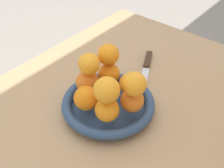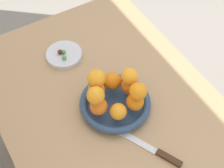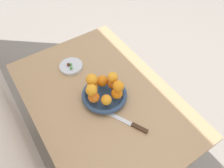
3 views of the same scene
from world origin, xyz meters
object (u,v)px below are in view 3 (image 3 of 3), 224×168
at_px(orange_0, 94,97).
at_px(candy_ball_0, 68,65).
at_px(orange_5, 92,87).
at_px(candy_ball_3, 71,64).
at_px(orange_3, 113,83).
at_px(orange_4, 102,81).
at_px(orange_7, 113,77).
at_px(orange_6, 91,90).
at_px(dining_table, 102,105).
at_px(orange_2, 117,93).
at_px(orange_9, 92,79).
at_px(fruit_bowl, 104,95).
at_px(candy_ball_1, 68,65).
at_px(knife, 129,123).
at_px(orange_8, 118,86).
at_px(candy_dish, 71,66).
at_px(orange_1, 106,100).
at_px(candy_ball_2, 71,68).

xyz_separation_m(orange_0, candy_ball_0, (0.33, -0.01, -0.04)).
bearing_deg(orange_5, candy_ball_3, 1.96).
bearing_deg(orange_3, orange_4, 40.16).
height_order(orange_0, orange_4, orange_4).
xyz_separation_m(orange_5, orange_7, (-0.05, -0.10, 0.06)).
relative_size(orange_0, orange_6, 1.01).
height_order(dining_table, candy_ball_0, candy_ball_0).
relative_size(orange_2, orange_9, 0.97).
xyz_separation_m(fruit_bowl, candy_ball_1, (0.32, 0.07, 0.01)).
distance_m(candy_ball_0, knife, 0.53).
bearing_deg(fruit_bowl, orange_2, -142.03).
relative_size(orange_8, orange_9, 0.94).
relative_size(candy_dish, orange_0, 2.36).
xyz_separation_m(candy_dish, candy_ball_3, (-0.00, 0.00, 0.02)).
height_order(orange_0, candy_ball_1, orange_0).
bearing_deg(knife, orange_9, 12.84).
height_order(orange_4, knife, orange_4).
height_order(orange_5, orange_9, orange_9).
relative_size(orange_6, candy_ball_3, 3.44).
relative_size(orange_6, orange_8, 1.01).
bearing_deg(orange_1, candy_dish, 4.21).
bearing_deg(orange_8, candy_ball_3, 15.28).
relative_size(orange_4, orange_5, 1.05).
bearing_deg(candy_ball_3, orange_6, 175.39).
relative_size(dining_table, candy_ball_0, 53.42).
bearing_deg(orange_4, orange_8, -167.73).
distance_m(orange_6, candy_ball_1, 0.34).
relative_size(candy_dish, orange_7, 2.48).
relative_size(orange_4, candy_ball_3, 3.65).
height_order(orange_6, candy_ball_1, orange_6).
bearing_deg(orange_4, orange_5, 93.01).
xyz_separation_m(orange_1, knife, (-0.15, -0.04, -0.06)).
relative_size(orange_0, candy_ball_2, 3.42).
distance_m(orange_3, orange_9, 0.13).
xyz_separation_m(orange_7, candy_ball_3, (0.31, 0.11, -0.10)).
height_order(orange_8, candy_ball_0, orange_8).
height_order(orange_7, candy_ball_1, orange_7).
relative_size(fruit_bowl, orange_5, 4.17).
xyz_separation_m(orange_0, orange_3, (0.02, -0.14, 0.00)).
xyz_separation_m(dining_table, orange_7, (-0.01, -0.07, 0.22)).
bearing_deg(candy_ball_2, orange_7, -156.03).
xyz_separation_m(orange_4, orange_5, (-0.00, 0.07, -0.00)).
bearing_deg(orange_8, orange_6, 66.17).
height_order(fruit_bowl, orange_8, orange_8).
xyz_separation_m(candy_dish, orange_5, (-0.26, -0.01, 0.06)).
xyz_separation_m(orange_5, orange_9, (-0.00, -0.00, 0.06)).
distance_m(orange_0, orange_9, 0.09).
bearing_deg(candy_ball_1, orange_6, 177.93).
distance_m(dining_table, orange_7, 0.23).
bearing_deg(orange_3, candy_ball_0, 23.04).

